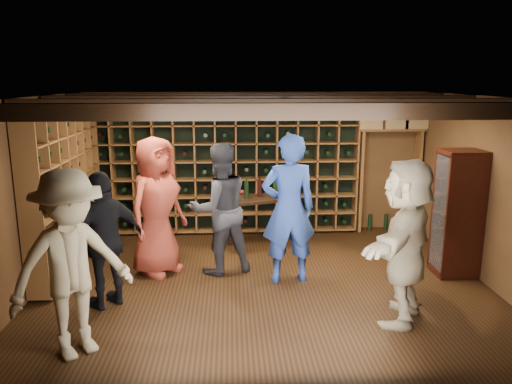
{
  "coord_description": "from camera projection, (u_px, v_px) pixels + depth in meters",
  "views": [
    {
      "loc": [
        -0.44,
        -6.36,
        2.72
      ],
      "look_at": [
        -0.1,
        0.2,
        1.23
      ],
      "focal_mm": 35.0,
      "sensor_mm": 36.0,
      "label": 1
    }
  ],
  "objects": [
    {
      "name": "ground",
      "position": [
        264.0,
        283.0,
        6.82
      ],
      "size": [
        6.0,
        6.0,
        0.0
      ],
      "primitive_type": "plane",
      "color": "black",
      "rests_on": "ground"
    },
    {
      "name": "room_shell",
      "position": [
        265.0,
        103.0,
        6.33
      ],
      "size": [
        6.0,
        6.0,
        6.0
      ],
      "color": "#51341C",
      "rests_on": "ground"
    },
    {
      "name": "wine_rack_back",
      "position": [
        226.0,
        170.0,
        8.81
      ],
      "size": [
        4.65,
        0.3,
        2.2
      ],
      "color": "brown",
      "rests_on": "ground"
    },
    {
      "name": "wine_rack_left",
      "position": [
        66.0,
        190.0,
        7.23
      ],
      "size": [
        0.3,
        2.65,
        2.2
      ],
      "color": "brown",
      "rests_on": "ground"
    },
    {
      "name": "crate_shelf",
      "position": [
        391.0,
        145.0,
        8.85
      ],
      "size": [
        1.2,
        0.32,
        2.07
      ],
      "color": "brown",
      "rests_on": "ground"
    },
    {
      "name": "display_cabinet",
      "position": [
        457.0,
        216.0,
        6.96
      ],
      "size": [
        0.55,
        0.5,
        1.75
      ],
      "color": "black",
      "rests_on": "ground"
    },
    {
      "name": "man_blue_shirt",
      "position": [
        289.0,
        209.0,
        6.69
      ],
      "size": [
        0.8,
        0.57,
        2.03
      ],
      "primitive_type": "imported",
      "rotation": [
        0.0,
        0.0,
        3.27
      ],
      "color": "navy",
      "rests_on": "ground"
    },
    {
      "name": "man_grey_suit",
      "position": [
        220.0,
        209.0,
        7.02
      ],
      "size": [
        1.1,
        0.99,
        1.87
      ],
      "primitive_type": "imported",
      "rotation": [
        0.0,
        0.0,
        3.52
      ],
      "color": "black",
      "rests_on": "ground"
    },
    {
      "name": "guest_red_floral",
      "position": [
        157.0,
        206.0,
        6.98
      ],
      "size": [
        1.06,
        1.14,
        1.96
      ],
      "primitive_type": "imported",
      "rotation": [
        0.0,
        0.0,
        0.96
      ],
      "color": "maroon",
      "rests_on": "ground"
    },
    {
      "name": "guest_woman_black",
      "position": [
        105.0,
        240.0,
        5.96
      ],
      "size": [
        1.0,
        0.96,
        1.68
      ],
      "primitive_type": "imported",
      "rotation": [
        0.0,
        0.0,
        3.87
      ],
      "color": "black",
      "rests_on": "ground"
    },
    {
      "name": "guest_khaki",
      "position": [
        71.0,
        265.0,
        4.86
      ],
      "size": [
        1.4,
        1.33,
        1.9
      ],
      "primitive_type": "imported",
      "rotation": [
        0.0,
        0.0,
        0.69
      ],
      "color": "gray",
      "rests_on": "ground"
    },
    {
      "name": "guest_beige",
      "position": [
        405.0,
        241.0,
        5.59
      ],
      "size": [
        1.37,
        1.79,
        1.89
      ],
      "primitive_type": "imported",
      "rotation": [
        0.0,
        0.0,
        4.18
      ],
      "color": "tan",
      "rests_on": "ground"
    },
    {
      "name": "tasting_table",
      "position": [
        263.0,
        203.0,
        8.19
      ],
      "size": [
        1.22,
        0.88,
        1.11
      ],
      "rotation": [
        0.0,
        0.0,
        0.33
      ],
      "color": "black",
      "rests_on": "ground"
    }
  ]
}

